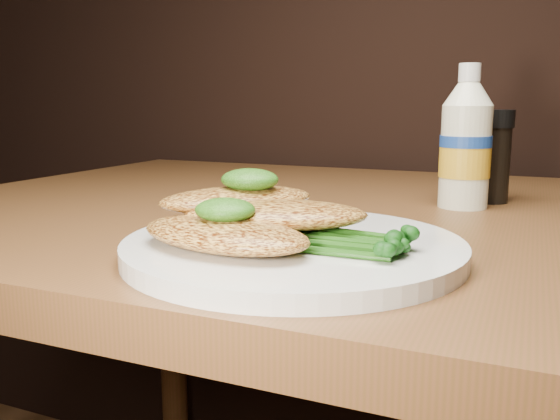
% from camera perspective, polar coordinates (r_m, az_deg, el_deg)
% --- Properties ---
extents(plate, '(0.28, 0.28, 0.01)m').
position_cam_1_polar(plate, '(0.49, 1.30, -3.66)').
color(plate, silver).
rests_on(plate, dining_table).
extents(chicken_front, '(0.16, 0.11, 0.02)m').
position_cam_1_polar(chicken_front, '(0.46, -5.45, -2.32)').
color(chicken_front, gold).
rests_on(chicken_front, plate).
extents(chicken_mid, '(0.17, 0.13, 0.02)m').
position_cam_1_polar(chicken_mid, '(0.49, -0.45, -0.46)').
color(chicken_mid, gold).
rests_on(chicken_mid, plate).
extents(chicken_back, '(0.15, 0.15, 0.02)m').
position_cam_1_polar(chicken_back, '(0.52, -4.17, 1.05)').
color(chicken_back, gold).
rests_on(chicken_back, plate).
extents(pesto_front, '(0.05, 0.05, 0.02)m').
position_cam_1_polar(pesto_front, '(0.46, -5.34, 0.02)').
color(pesto_front, '#133608').
rests_on(pesto_front, chicken_front).
extents(pesto_back, '(0.05, 0.05, 0.02)m').
position_cam_1_polar(pesto_back, '(0.52, -2.95, 2.96)').
color(pesto_back, '#133608').
rests_on(pesto_back, chicken_back).
extents(broccolini_bundle, '(0.16, 0.14, 0.02)m').
position_cam_1_polar(broccolini_bundle, '(0.46, 5.60, -2.50)').
color(broccolini_bundle, '#1B4A10').
rests_on(broccolini_bundle, plate).
extents(mayo_bottle, '(0.07, 0.07, 0.17)m').
position_cam_1_polar(mayo_bottle, '(0.75, 17.57, 6.78)').
color(mayo_bottle, '#EAE8C7').
rests_on(mayo_bottle, dining_table).
extents(pepper_grinder, '(0.05, 0.05, 0.12)m').
position_cam_1_polar(pepper_grinder, '(0.80, 19.86, 4.90)').
color(pepper_grinder, black).
rests_on(pepper_grinder, dining_table).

